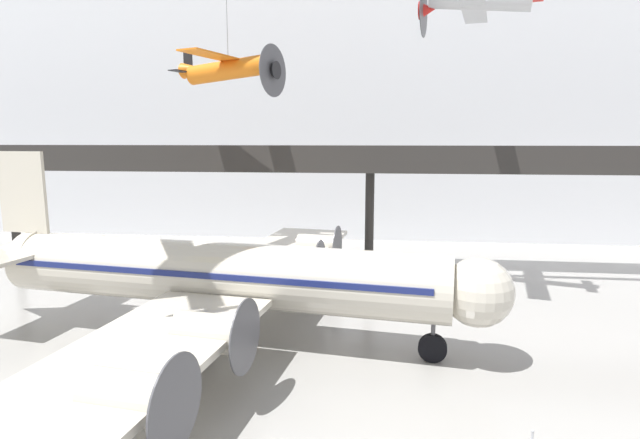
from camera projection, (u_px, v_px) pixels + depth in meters
name	position (u px, v px, depth m)	size (l,w,h in m)	color
hangar_back_wall	(373.00, 92.00, 49.23)	(140.00, 3.00, 29.17)	silver
mezzanine_walkway	(370.00, 167.00, 37.52)	(110.00, 3.20, 9.56)	#2D2B28
airliner_silver_main	(215.00, 275.00, 24.76)	(28.45, 32.52, 9.38)	beige
suspended_plane_orange_highwing	(228.00, 69.00, 33.10)	(7.84, 9.22, 10.30)	orange
suspended_plane_silver_racer	(480.00, 0.00, 27.70)	(6.96, 8.39, 7.25)	silver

